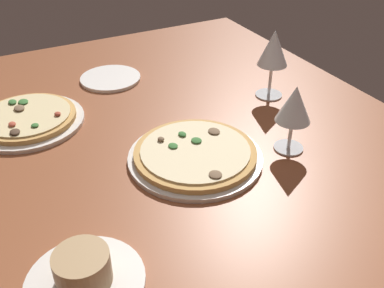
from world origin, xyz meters
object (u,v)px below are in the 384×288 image
Objects in this scene: ramekin_on_saucer at (84,274)px; wine_glass_near at (294,106)px; pizza_side at (27,119)px; wine_glass_far at (273,50)px; side_plate at (111,78)px; pizza_main at (195,154)px.

ramekin_on_saucer is 1.21× the size of wine_glass_near.
wine_glass_far is at bearing -104.02° from pizza_side.
wine_glass_far reaches higher than side_plate.
pizza_side is at bearing 118.53° from side_plate.
side_plate is at bearing 4.12° from pizza_main.
wine_glass_near reaches higher than pizza_side.
wine_glass_far is 1.19× the size of wine_glass_near.
side_plate is (66.29, -26.61, -1.76)cm from ramekin_on_saucer.
wine_glass_far is (-14.91, -59.69, 11.54)cm from pizza_side.
ramekin_on_saucer reaches higher than pizza_main.
pizza_main is 42.70cm from pizza_side.
wine_glass_far reaches higher than ramekin_on_saucer.
wine_glass_near is (-5.85, -20.04, 9.34)cm from pizza_main.
wine_glass_near is (-37.49, -48.72, 9.36)cm from pizza_side.
ramekin_on_saucer is 52.79cm from wine_glass_near.
wine_glass_far is (37.57, -60.89, 10.52)cm from ramekin_on_saucer.
pizza_main and pizza_side have the same top height.
wine_glass_far reaches higher than wine_glass_near.
ramekin_on_saucer is at bearing 124.90° from pizza_main.
pizza_side is 1.56× the size of side_plate.
pizza_side is 62.18cm from wine_glass_near.
wine_glass_near is 0.89× the size of side_plate.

